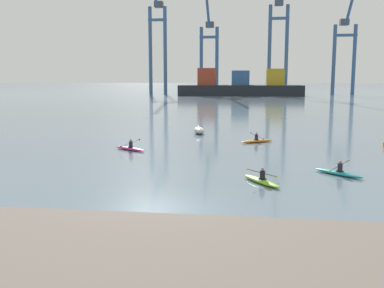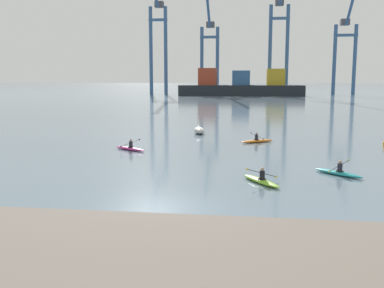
{
  "view_description": "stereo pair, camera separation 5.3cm",
  "coord_description": "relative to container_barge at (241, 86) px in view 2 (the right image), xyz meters",
  "views": [
    {
      "loc": [
        3.76,
        -19.7,
        6.07
      ],
      "look_at": [
        -0.93,
        15.84,
        0.6
      ],
      "focal_mm": 41.48,
      "sensor_mm": 36.0,
      "label": 1
    },
    {
      "loc": [
        3.82,
        -19.7,
        6.07
      ],
      "look_at": [
        -0.93,
        15.84,
        0.6
      ],
      "focal_mm": 41.48,
      "sensor_mm": 36.0,
      "label": 2
    }
  ],
  "objects": [
    {
      "name": "container_barge",
      "position": [
        0.0,
        0.0,
        0.0
      ],
      "size": [
        39.45,
        11.05,
        8.74
      ],
      "color": "#1E2328",
      "rests_on": "ground"
    },
    {
      "name": "kayak_magenta",
      "position": [
        -6.55,
        -109.48,
        -2.79
      ],
      "size": [
        3.18,
        2.34,
        0.95
      ],
      "color": "#C13384",
      "rests_on": "ground"
    },
    {
      "name": "gantry_crane_west_mid",
      "position": [
        -11.59,
        13.82,
        13.64
      ],
      "size": [
        6.76,
        18.55,
        35.75
      ],
      "color": "#335684",
      "rests_on": "ground"
    },
    {
      "name": "gantry_crane_east",
      "position": [
        33.56,
        8.12,
        13.36
      ],
      "size": [
        7.63,
        18.47,
        34.86
      ],
      "color": "#335684",
      "rests_on": "ground"
    },
    {
      "name": "gantry_crane_west",
      "position": [
        -28.39,
        5.81,
        16.48
      ],
      "size": [
        6.34,
        17.88,
        39.55
      ],
      "color": "#335684",
      "rests_on": "ground"
    },
    {
      "name": "kayak_orange",
      "position": [
        3.99,
        -103.66,
        -2.79
      ],
      "size": [
        3.19,
        2.34,
        0.95
      ],
      "color": "orange",
      "rests_on": "ground"
    },
    {
      "name": "ground_plane",
      "position": [
        -0.45,
        -125.17,
        -2.97
      ],
      "size": [
        800.0,
        800.0,
        0.0
      ],
      "primitive_type": "plane",
      "color": "slate"
    },
    {
      "name": "capsized_dinghy",
      "position": [
        -2.11,
        -97.99,
        -2.62
      ],
      "size": [
        1.7,
        2.79,
        0.76
      ],
      "color": "beige",
      "rests_on": "ground"
    },
    {
      "name": "gantry_crane_east_mid",
      "position": [
        12.09,
        8.5,
        16.77
      ],
      "size": [
        6.82,
        16.95,
        41.7
      ],
      "color": "#335684",
      "rests_on": "ground"
    },
    {
      "name": "kayak_teal",
      "position": [
        8.83,
        -116.97,
        -2.79
      ],
      "size": [
        2.84,
        2.82,
        0.95
      ],
      "color": "teal",
      "rests_on": "ground"
    },
    {
      "name": "kayak_lime",
      "position": [
        4.03,
        -119.75,
        -2.79
      ],
      "size": [
        2.36,
        3.18,
        1.0
      ],
      "color": "#7ABC2D",
      "rests_on": "ground"
    }
  ]
}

